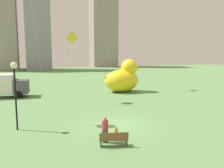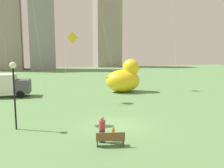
% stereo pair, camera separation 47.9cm
% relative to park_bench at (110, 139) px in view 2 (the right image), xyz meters
% --- Properties ---
extents(ground_plane, '(140.00, 140.00, 0.00)m').
position_rel_park_bench_xyz_m(ground_plane, '(1.71, 3.87, -0.48)').
color(ground_plane, '#5F8B51').
extents(park_bench, '(1.77, 0.82, 0.90)m').
position_rel_park_bench_xyz_m(park_bench, '(0.00, 0.00, 0.00)').
color(park_bench, brown).
rests_on(park_bench, ground).
extents(person_adult, '(0.40, 0.40, 1.64)m').
position_rel_park_bench_xyz_m(person_adult, '(-0.30, 0.79, 0.43)').
color(person_adult, '#38476B').
rests_on(person_adult, ground).
extents(person_child, '(0.23, 0.23, 0.92)m').
position_rel_park_bench_xyz_m(person_child, '(0.42, 0.79, 0.03)').
color(person_child, silver).
rests_on(person_child, ground).
extents(giant_inflatable_duck, '(5.55, 3.56, 4.60)m').
position_rel_park_bench_xyz_m(giant_inflatable_duck, '(7.57, 17.97, 1.48)').
color(giant_inflatable_duck, yellow).
rests_on(giant_inflatable_duck, ground).
extents(lamppost, '(0.47, 0.47, 4.89)m').
position_rel_park_bench_xyz_m(lamppost, '(-5.60, 5.08, 3.25)').
color(lamppost, black).
rests_on(lamppost, ground).
extents(box_truck, '(6.28, 2.97, 2.85)m').
position_rel_park_bench_xyz_m(box_truck, '(-8.12, 18.91, 0.97)').
color(box_truck, white).
rests_on(box_truck, ground).
extents(city_skyline, '(58.10, 17.59, 35.35)m').
position_rel_park_bench_xyz_m(city_skyline, '(-6.35, 71.29, 16.27)').
color(city_skyline, gray).
rests_on(city_skyline, ground).
extents(kite_yellow, '(1.56, 1.65, 7.73)m').
position_rel_park_bench_xyz_m(kite_yellow, '(-0.33, 12.73, 6.38)').
color(kite_yellow, silver).
rests_on(kite_yellow, ground).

